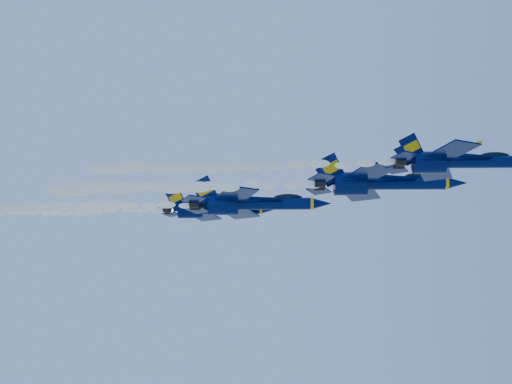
{
  "coord_description": "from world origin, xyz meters",
  "views": [
    {
      "loc": [
        -4.48,
        -81.11,
        127.91
      ],
      "look_at": [
        -5.39,
        -0.06,
        153.18
      ],
      "focal_mm": 45.0,
      "sensor_mm": 36.0,
      "label": 1
    }
  ],
  "objects_px": {
    "jet_fourth": "(213,209)",
    "jet_lead": "(458,161)",
    "jet_third": "(251,203)",
    "jet_second": "(381,183)"
  },
  "relations": [
    {
      "from": "jet_fourth",
      "to": "jet_lead",
      "type": "bearing_deg",
      "value": -43.83
    },
    {
      "from": "jet_third",
      "to": "jet_fourth",
      "type": "bearing_deg",
      "value": 131.81
    },
    {
      "from": "jet_fourth",
      "to": "jet_second",
      "type": "bearing_deg",
      "value": -35.86
    },
    {
      "from": "jet_second",
      "to": "jet_third",
      "type": "height_order",
      "value": "jet_third"
    },
    {
      "from": "jet_lead",
      "to": "jet_second",
      "type": "relative_size",
      "value": 0.81
    },
    {
      "from": "jet_second",
      "to": "jet_fourth",
      "type": "xyz_separation_m",
      "value": [
        -22.57,
        16.31,
        1.26
      ]
    },
    {
      "from": "jet_second",
      "to": "jet_lead",
      "type": "bearing_deg",
      "value": -61.02
    },
    {
      "from": "jet_lead",
      "to": "jet_third",
      "type": "bearing_deg",
      "value": 137.43
    },
    {
      "from": "jet_third",
      "to": "jet_second",
      "type": "bearing_deg",
      "value": -30.11
    },
    {
      "from": "jet_third",
      "to": "jet_lead",
      "type": "bearing_deg",
      "value": -42.57
    }
  ]
}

